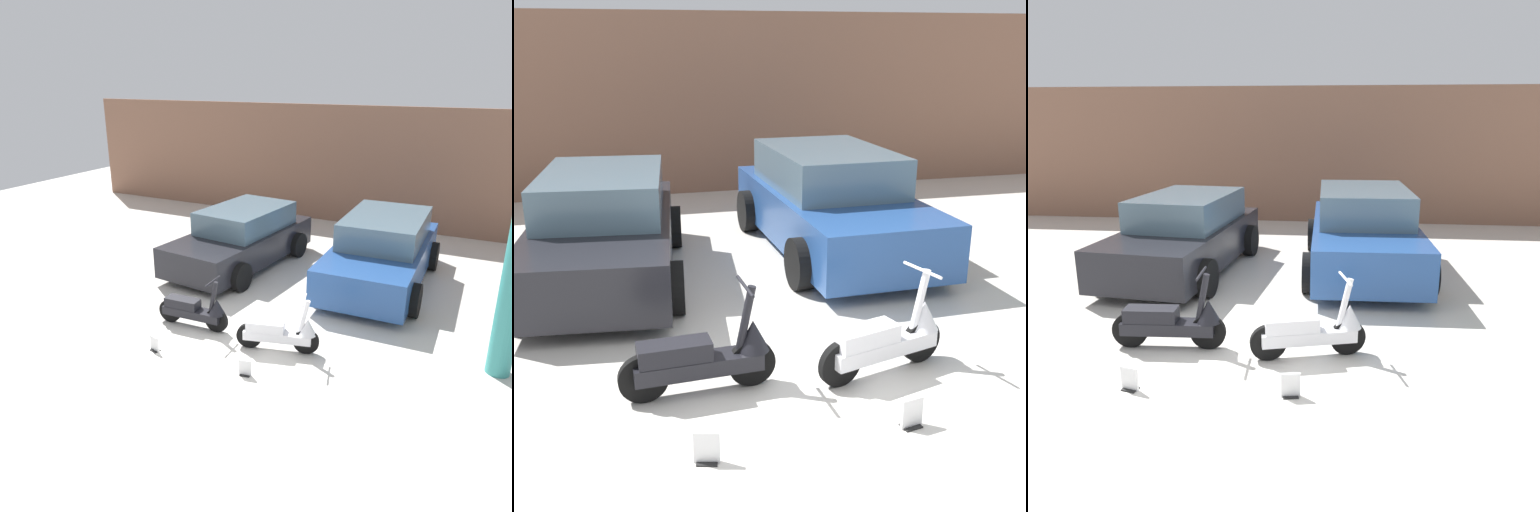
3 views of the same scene
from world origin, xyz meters
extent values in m
plane|color=silver|center=(0.00, 0.00, 0.00)|extent=(28.00, 28.00, 0.00)
cube|color=#845B47|center=(0.00, 8.47, 1.76)|extent=(19.60, 0.12, 3.53)
cylinder|color=black|center=(-0.26, 0.55, 0.22)|extent=(0.44, 0.10, 0.44)
cylinder|color=black|center=(-1.23, 0.50, 0.22)|extent=(0.44, 0.10, 0.44)
cube|color=black|center=(-0.75, 0.52, 0.27)|extent=(1.16, 0.33, 0.15)
cube|color=black|center=(-0.95, 0.51, 0.44)|extent=(0.65, 0.29, 0.17)
cylinder|color=black|center=(-0.31, 0.54, 0.66)|extent=(0.21, 0.09, 0.62)
cylinder|color=black|center=(-0.31, 0.54, 0.97)|extent=(0.06, 0.51, 0.03)
cone|color=black|center=(-0.25, 0.55, 0.49)|extent=(0.31, 0.31, 0.29)
cylinder|color=black|center=(1.44, 0.58, 0.22)|extent=(0.44, 0.19, 0.43)
cylinder|color=black|center=(0.51, 0.33, 0.22)|extent=(0.44, 0.19, 0.43)
cube|color=silver|center=(0.97, 0.46, 0.27)|extent=(1.16, 0.55, 0.15)
cube|color=white|center=(0.78, 0.40, 0.43)|extent=(0.68, 0.41, 0.17)
cylinder|color=white|center=(1.39, 0.57, 0.65)|extent=(0.21, 0.12, 0.61)
cylinder|color=white|center=(1.39, 0.57, 0.96)|extent=(0.16, 0.49, 0.03)
cone|color=silver|center=(1.45, 0.59, 0.49)|extent=(0.36, 0.36, 0.28)
cube|color=black|center=(-1.49, 3.69, 0.51)|extent=(2.13, 4.25, 0.68)
cube|color=slate|center=(-1.47, 3.94, 1.12)|extent=(1.73, 2.44, 0.54)
cylinder|color=black|center=(-0.75, 2.34, 0.31)|extent=(0.28, 0.64, 0.62)
cylinder|color=black|center=(-0.48, 4.86, 0.31)|extent=(0.28, 0.64, 0.62)
cylinder|color=black|center=(-2.24, 5.05, 0.31)|extent=(0.28, 0.64, 0.62)
cube|color=navy|center=(1.78, 4.10, 0.55)|extent=(1.93, 4.42, 0.73)
cube|color=slate|center=(1.77, 4.36, 1.20)|extent=(1.66, 2.49, 0.57)
cylinder|color=black|center=(2.75, 2.76, 0.33)|extent=(0.24, 0.67, 0.67)
cylinder|color=black|center=(0.86, 2.72, 0.33)|extent=(0.24, 0.67, 0.67)
cylinder|color=black|center=(2.69, 5.48, 0.33)|extent=(0.24, 0.67, 0.67)
cylinder|color=black|center=(0.80, 5.43, 0.33)|extent=(0.24, 0.67, 0.67)
cube|color=black|center=(-0.84, -0.49, 0.01)|extent=(0.18, 0.16, 0.01)
cube|color=white|center=(-0.84, -0.49, 0.13)|extent=(0.20, 0.08, 0.26)
cube|color=black|center=(0.84, -0.44, 0.01)|extent=(0.18, 0.15, 0.01)
cube|color=white|center=(0.84, -0.44, 0.13)|extent=(0.20, 0.07, 0.26)
camera|label=1|loc=(3.97, -6.23, 4.34)|focal=35.00mm
camera|label=2|loc=(-1.40, -4.52, 3.00)|focal=45.00mm
camera|label=3|loc=(1.25, -4.96, 2.77)|focal=35.00mm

